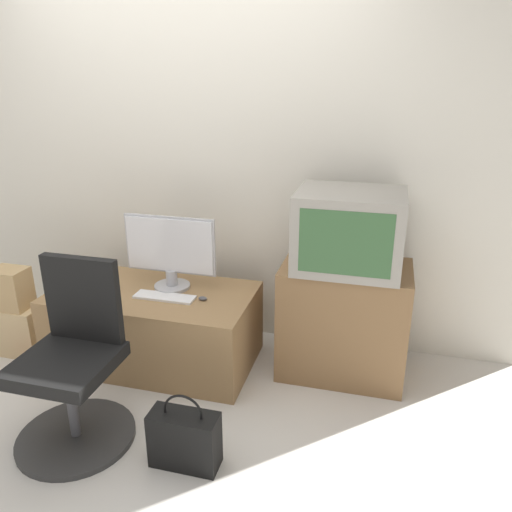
% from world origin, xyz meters
% --- Properties ---
extents(ground_plane, '(12.00, 12.00, 0.00)m').
position_xyz_m(ground_plane, '(0.00, 0.00, 0.00)').
color(ground_plane, beige).
extents(wall_back, '(4.40, 0.05, 2.60)m').
position_xyz_m(wall_back, '(0.00, 1.32, 1.30)').
color(wall_back, silver).
rests_on(wall_back, ground_plane).
extents(desk, '(1.27, 0.68, 0.49)m').
position_xyz_m(desk, '(-0.07, 0.77, 0.24)').
color(desk, '#937047').
rests_on(desk, ground_plane).
extents(side_stand, '(0.76, 0.49, 0.71)m').
position_xyz_m(side_stand, '(1.11, 0.96, 0.35)').
color(side_stand, olive).
rests_on(side_stand, ground_plane).
extents(main_monitor, '(0.59, 0.23, 0.47)m').
position_xyz_m(main_monitor, '(0.03, 0.87, 0.73)').
color(main_monitor, '#B2B2B7').
rests_on(main_monitor, desk).
extents(keyboard, '(0.38, 0.11, 0.01)m').
position_xyz_m(keyboard, '(0.05, 0.71, 0.49)').
color(keyboard, white).
rests_on(keyboard, desk).
extents(mouse, '(0.05, 0.04, 0.02)m').
position_xyz_m(mouse, '(0.28, 0.73, 0.50)').
color(mouse, '#4C4C51').
rests_on(mouse, desk).
extents(crt_tv, '(0.60, 0.50, 0.45)m').
position_xyz_m(crt_tv, '(1.11, 0.94, 0.93)').
color(crt_tv, gray).
rests_on(crt_tv, side_stand).
extents(office_chair, '(0.60, 0.60, 0.93)m').
position_xyz_m(office_chair, '(-0.14, 0.01, 0.38)').
color(office_chair, '#333333').
rests_on(office_chair, ground_plane).
extents(cardboard_box_lower, '(0.34, 0.19, 0.33)m').
position_xyz_m(cardboard_box_lower, '(-0.99, 0.62, 0.17)').
color(cardboard_box_lower, '#D1B27F').
rests_on(cardboard_box_lower, ground_plane).
extents(cardboard_box_upper, '(0.23, 0.18, 0.27)m').
position_xyz_m(cardboard_box_upper, '(-0.99, 0.62, 0.47)').
color(cardboard_box_upper, tan).
rests_on(cardboard_box_upper, cardboard_box_lower).
extents(handbag, '(0.33, 0.14, 0.39)m').
position_xyz_m(handbag, '(0.48, -0.05, 0.15)').
color(handbag, black).
rests_on(handbag, ground_plane).
extents(book, '(0.17, 0.14, 0.02)m').
position_xyz_m(book, '(-0.86, 0.36, 0.01)').
color(book, maroon).
rests_on(book, ground_plane).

